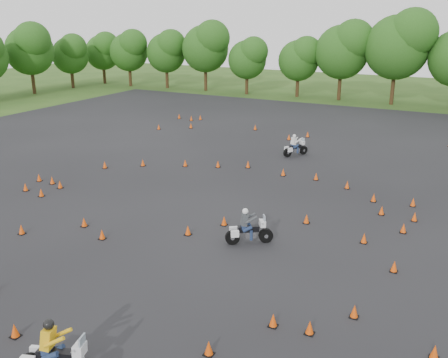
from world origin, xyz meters
The scene contains 7 objects.
ground centered at (0.00, 0.00, 0.00)m, with size 140.00×140.00×0.00m, color #2D5119.
asphalt_pad centered at (0.00, 6.00, 0.01)m, with size 62.00×62.00×0.00m, color black.
treeline centered at (3.09, 35.45, 4.62)m, with size 87.09×32.11×11.08m.
traffic_cones centered at (0.26, 5.62, 0.23)m, with size 31.02×33.02×0.45m.
rider_grey centered at (3.59, -0.46, 0.84)m, with size 2.17×0.67×1.68m, color #383C3F, non-canonical shape.
rider_yellow centered at (2.56, -10.98, 0.93)m, with size 2.39×0.73×1.84m, color gold, non-canonical shape.
rider_white centered at (0.43, 14.50, 0.81)m, with size 2.08×0.64×1.61m, color silver, non-canonical shape.
Camera 1 is at (11.97, -19.08, 9.76)m, focal length 40.00 mm.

